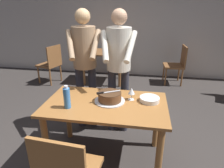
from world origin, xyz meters
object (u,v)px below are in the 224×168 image
water_bottle (67,98)px  person_cutting_cake (119,60)px  wine_glass_near (132,91)px  background_chair_1 (177,63)px  main_dining_table (106,113)px  plate_stack (150,99)px  cake_knife (103,93)px  cake_on_platter (110,97)px  background_table (104,58)px  person_standing_beside (85,58)px  background_chair_0 (51,63)px

water_bottle → person_cutting_cake: person_cutting_cake is taller
wine_glass_near → background_chair_1: background_chair_1 is taller
person_cutting_cake → background_chair_1: (1.09, 2.11, -0.58)m
main_dining_table → plate_stack: bearing=14.5°
cake_knife → background_chair_1: bearing=66.6°
cake_knife → person_cutting_cake: person_cutting_cake is taller
water_bottle → background_chair_1: bearing=62.3°
cake_on_platter → person_cutting_cake: person_cutting_cake is taller
background_table → main_dining_table: bearing=-77.6°
person_standing_beside → background_chair_1: bearing=53.2°
plate_stack → background_table: plate_stack is taller
water_bottle → background_table: (-0.19, 2.73, -0.29)m
person_standing_beside → background_chair_0: 2.21m
plate_stack → background_table: size_ratio=0.22×
person_standing_beside → background_chair_1: person_standing_beside is taller
water_bottle → background_chair_1: size_ratio=0.28×
cake_knife → background_chair_1: background_chair_1 is taller
wine_glass_near → water_bottle: (-0.64, -0.30, 0.01)m
background_chair_1 → person_cutting_cake: bearing=-117.2°
cake_on_platter → background_chair_1: size_ratio=0.38×
water_bottle → background_chair_0: water_bottle is taller
plate_stack → water_bottle: size_ratio=0.88×
background_chair_1 → wine_glass_near: bearing=-108.6°
background_chair_0 → background_table: bearing=13.3°
water_bottle → background_chair_1: (1.52, 2.89, -0.37)m
wine_glass_near → plate_stack: bearing=-2.0°
cake_knife → background_chair_1: size_ratio=0.28×
main_dining_table → background_table: bearing=102.4°
wine_glass_near → cake_knife: bearing=-158.6°
water_bottle → cake_on_platter: bearing=28.0°
person_cutting_cake → person_standing_beside: same height
plate_stack → wine_glass_near: (-0.21, 0.01, 0.08)m
cake_knife → person_cutting_cake: size_ratio=0.14×
person_standing_beside → background_table: size_ratio=1.72×
main_dining_table → person_standing_beside: person_standing_beside is taller
main_dining_table → wine_glass_near: size_ratio=9.30×
cake_knife → person_cutting_cake: bearing=82.1°
water_bottle → background_chair_0: bearing=119.8°
background_chair_0 → background_chair_1: (2.91, 0.44, 0.00)m
cake_on_platter → water_bottle: size_ratio=1.36×
person_cutting_cake → background_chair_0: bearing=137.6°
person_cutting_cake → background_table: 2.11m
wine_glass_near → background_chair_0: (-2.04, 2.14, -0.36)m
plate_stack → background_table: bearing=113.1°
cake_on_platter → person_standing_beside: 0.79m
person_standing_beside → background_table: (-0.15, 1.93, -0.50)m
plate_stack → water_bottle: 0.90m
cake_knife → background_chair_1: 2.97m
cake_on_platter → person_cutting_cake: bearing=88.0°
wine_glass_near → main_dining_table: bearing=-154.3°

